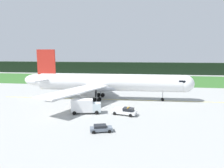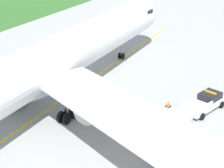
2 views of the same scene
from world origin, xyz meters
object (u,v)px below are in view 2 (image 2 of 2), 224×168
at_px(ops_pickup_truck, 206,102).
at_px(airliner, 53,62).
at_px(catering_truck, 175,135).
at_px(apron_cone, 168,103).

bearing_deg(ops_pickup_truck, airliner, 114.42).
bearing_deg(catering_truck, ops_pickup_truck, -0.37).
xyz_separation_m(airliner, catering_truck, (-2.48, -15.11, -3.33)).
xyz_separation_m(catering_truck, apron_cone, (8.20, 3.78, -1.42)).
height_order(airliner, ops_pickup_truck, airliner).
height_order(airliner, apron_cone, airliner).
bearing_deg(apron_cone, catering_truck, -155.22).
bearing_deg(apron_cone, ops_pickup_truck, -72.94).
relative_size(airliner, apron_cone, 70.09).
xyz_separation_m(airliner, ops_pickup_truck, (6.89, -15.17, -4.21)).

